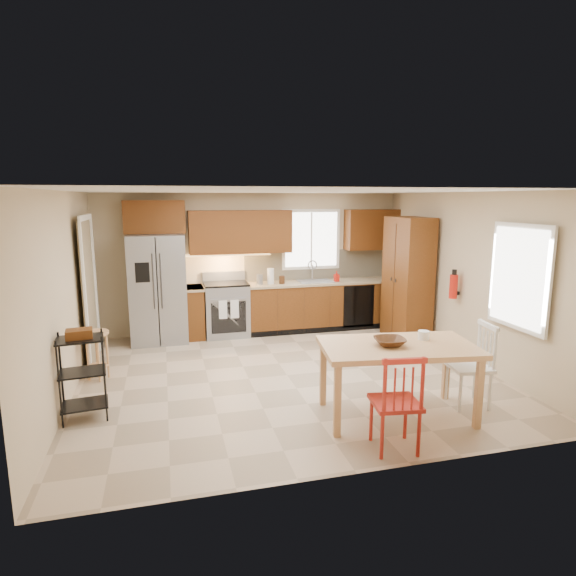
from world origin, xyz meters
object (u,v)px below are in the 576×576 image
Objects in this scene: soap_bottle at (337,276)px; pantry at (407,279)px; utility_cart at (83,377)px; dining_table at (397,381)px; chair_red at (395,401)px; range_stove at (226,310)px; refrigerator at (158,289)px; fire_extinguisher at (453,287)px; table_jar at (423,337)px; chair_white at (469,365)px; table_bowl at (390,346)px; bar_stool at (98,355)px.

pantry is (0.95, -0.90, 0.05)m from soap_bottle.
soap_bottle is at bearing 28.50° from utility_cart.
utility_cart reaches higher than dining_table.
pantry is 2.13× the size of chair_red.
range_stove is 3.49m from utility_cart.
soap_bottle is (3.18, -0.02, 0.09)m from refrigerator.
dining_table is at bearing -99.57° from soap_bottle.
chair_red is 3.35m from utility_cart.
pantry is 2.17× the size of utility_cart.
fire_extinguisher is (0.20, -1.05, 0.05)m from pantry.
table_jar is at bearing -131.69° from fire_extinguisher.
utility_cart reaches higher than range_stove.
fire_extinguisher is 1.91m from chair_white.
refrigerator is at bearing -177.01° from range_stove.
pantry is at bearing 14.45° from utility_cart.
dining_table is 1.70× the size of chair_white.
dining_table is 3.47m from utility_cart.
dining_table is 0.59m from table_jar.
pantry is at bearing 68.11° from dining_table.
chair_white is at bearing -45.60° from refrigerator.
range_stove is 3.95m from table_bowl.
dining_table is 4.94× the size of table_bowl.
table_jar is (0.72, 0.75, 0.37)m from chair_red.
chair_white is at bearing 36.26° from chair_red.
chair_white reaches higher than table_bowl.
bar_stool is at bearing 176.03° from fire_extinguisher.
range_stove is 5.99× the size of table_jar.
utility_cart is (-4.93, -1.91, -0.57)m from pantry.
table_jar is (0.37, 0.10, 0.45)m from dining_table.
dining_table is at bearing -54.81° from refrigerator.
chair_red is at bearing -132.30° from fire_extinguisher.
range_stove is at bearing 147.38° from fire_extinguisher.
dining_table is 3.93m from bar_stool.
chair_red is (-0.96, -4.27, -0.50)m from soap_bottle.
bar_stool is (-0.80, -1.62, -0.58)m from refrigerator.
table_bowl is at bearing -47.60° from bar_stool.
fire_extinguisher is (3.18, -2.04, 0.64)m from range_stove.
chair_white is (0.95, 0.05, 0.08)m from dining_table.
range_stove is 0.55× the size of dining_table.
refrigerator is 4.40m from table_bowl.
refrigerator is 1.24m from range_stove.
refrigerator is 1.85× the size of chair_red.
utility_cart is at bearing -158.82° from pantry.
range_stove is at bearing 161.71° from pantry.
table_bowl is at bearing -121.48° from pantry.
bar_stool is (-4.93, -0.69, -0.72)m from pantry.
soap_bottle is 4.41m from chair_red.
fire_extinguisher is (4.33, -1.98, 0.19)m from refrigerator.
utility_cart is at bearing 166.08° from table_bowl.
chair_white is 1.02× the size of utility_cart.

